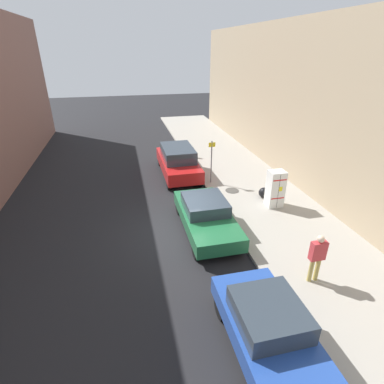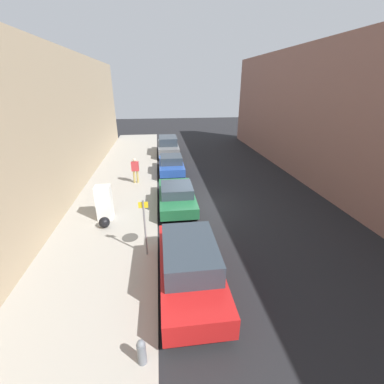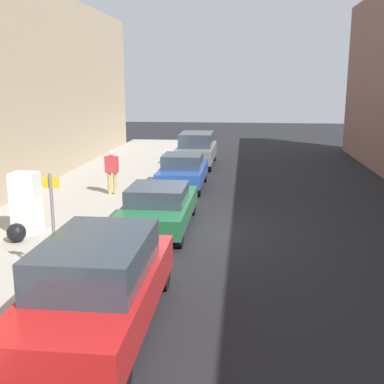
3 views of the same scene
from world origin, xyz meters
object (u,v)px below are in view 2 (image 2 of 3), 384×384
(parked_hatchback_blue, at_px, (171,164))
(parked_sedan_green, at_px, (177,195))
(fire_hydrant, at_px, (142,352))
(parked_suv_gray, at_px, (168,146))
(pedestrian_walking_far, at_px, (135,169))
(discarded_refrigerator, at_px, (104,203))
(street_sign_post, at_px, (145,225))
(trash_bag, at_px, (104,222))
(parked_suv_red, at_px, (190,265))

(parked_hatchback_blue, bearing_deg, parked_sedan_green, -90.00)
(fire_hydrant, xyz_separation_m, parked_suv_gray, (1.47, 20.23, 0.40))
(pedestrian_walking_far, bearing_deg, parked_sedan_green, -166.02)
(parked_hatchback_blue, bearing_deg, parked_suv_gray, 90.00)
(discarded_refrigerator, bearing_deg, street_sign_post, -56.64)
(parked_sedan_green, xyz_separation_m, parked_suv_gray, (0.00, 11.50, 0.20))
(trash_bag, distance_m, parked_sedan_green, 4.10)
(discarded_refrigerator, bearing_deg, parked_hatchback_blue, 62.09)
(discarded_refrigerator, height_order, parked_sedan_green, discarded_refrigerator)
(parked_sedan_green, bearing_deg, pedestrian_walking_far, 123.12)
(pedestrian_walking_far, bearing_deg, parked_suv_gray, -37.31)
(pedestrian_walking_far, relative_size, parked_sedan_green, 0.38)
(discarded_refrigerator, relative_size, fire_hydrant, 2.38)
(parked_suv_red, relative_size, parked_sedan_green, 1.09)
(pedestrian_walking_far, bearing_deg, street_sign_post, 167.80)
(parked_sedan_green, distance_m, parked_suv_gray, 11.50)
(discarded_refrigerator, xyz_separation_m, street_sign_post, (2.15, -3.26, 0.46))
(street_sign_post, relative_size, trash_bag, 4.61)
(street_sign_post, relative_size, parked_suv_gray, 0.51)
(discarded_refrigerator, height_order, fire_hydrant, discarded_refrigerator)
(fire_hydrant, xyz_separation_m, trash_bag, (-2.09, 6.72, -0.12))
(fire_hydrant, bearing_deg, parked_suv_gray, 85.83)
(discarded_refrigerator, relative_size, pedestrian_walking_far, 1.02)
(discarded_refrigerator, height_order, parked_hatchback_blue, discarded_refrigerator)
(parked_hatchback_blue, height_order, parked_suv_gray, parked_suv_gray)
(street_sign_post, relative_size, parked_suv_red, 0.49)
(discarded_refrigerator, relative_size, parked_sedan_green, 0.39)
(street_sign_post, xyz_separation_m, parked_suv_red, (1.51, -1.79, -0.58))
(pedestrian_walking_far, height_order, parked_sedan_green, pedestrian_walking_far)
(parked_sedan_green, bearing_deg, trash_bag, -150.67)
(fire_hydrant, relative_size, parked_sedan_green, 0.16)
(fire_hydrant, xyz_separation_m, parked_suv_red, (1.47, 2.56, 0.38))
(fire_hydrant, height_order, parked_suv_red, parked_suv_red)
(trash_bag, distance_m, parked_suv_gray, 13.98)
(trash_bag, relative_size, pedestrian_walking_far, 0.30)
(parked_hatchback_blue, bearing_deg, parked_suv_red, -90.00)
(discarded_refrigerator, distance_m, pedestrian_walking_far, 5.09)
(parked_suv_red, xyz_separation_m, parked_hatchback_blue, (-0.00, 11.96, -0.13))
(parked_suv_red, relative_size, parked_hatchback_blue, 1.20)
(trash_bag, bearing_deg, pedestrian_walking_far, 79.76)
(fire_hydrant, xyz_separation_m, parked_sedan_green, (1.47, 8.73, 0.20))
(trash_bag, xyz_separation_m, pedestrian_walking_far, (1.06, 5.85, 0.74))
(discarded_refrigerator, xyz_separation_m, parked_hatchback_blue, (3.66, 6.91, -0.25))
(street_sign_post, xyz_separation_m, parked_suv_gray, (1.51, 15.87, -0.56))
(parked_suv_red, bearing_deg, parked_suv_gray, 90.00)
(street_sign_post, bearing_deg, discarded_refrigerator, 123.36)
(parked_suv_gray, bearing_deg, parked_hatchback_blue, -90.00)
(discarded_refrigerator, distance_m, parked_suv_red, 6.24)
(trash_bag, bearing_deg, street_sign_post, -49.01)
(parked_suv_red, distance_m, parked_suv_gray, 17.66)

